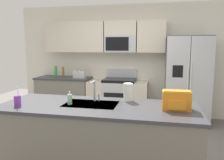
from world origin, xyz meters
The scene contains 14 objects.
ground_plane centered at (0.00, 0.00, 0.00)m, with size 9.00×9.00×0.00m, color #66605B.
kitchen_wall_unit centered at (-0.14, 2.08, 1.47)m, with size 5.20×0.43×2.60m.
back_counter centered at (-1.42, 1.80, 0.45)m, with size 1.29×0.63×0.90m.
range_oven centered at (-0.09, 1.80, 0.44)m, with size 1.36×0.61×1.10m.
refrigerator centered at (1.41, 1.73, 0.93)m, with size 0.90×0.76×1.85m.
island_counter centered at (0.08, -0.56, 0.45)m, with size 2.49×0.95×0.90m.
toaster centered at (-1.00, 1.75, 0.99)m, with size 0.28×0.16×0.18m.
pepper_mill centered at (-1.43, 1.80, 1.03)m, with size 0.05×0.05×0.25m, color brown.
bottle_green centered at (-1.60, 1.75, 1.04)m, with size 0.07×0.07×0.27m, color green.
sink_faucet centered at (-0.01, -0.37, 1.07)m, with size 0.08×0.21×0.28m.
drink_cup_purple centered at (-0.88, -0.79, 0.97)m, with size 0.08×0.08×0.25m.
soap_dispenser centered at (-0.27, -0.60, 0.97)m, with size 0.06×0.06×0.17m.
paper_towel_roll centered at (0.43, -0.24, 1.02)m, with size 0.12×0.12×0.24m, color white.
backpack centered at (1.04, -0.56, 1.02)m, with size 0.32×0.22×0.23m.
Camera 1 is at (0.83, -3.22, 1.63)m, focal length 36.13 mm.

